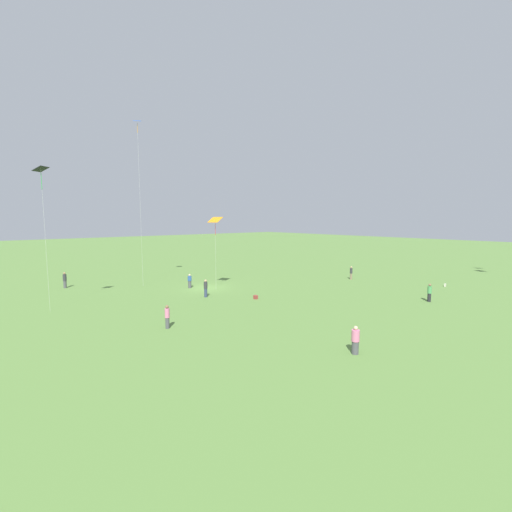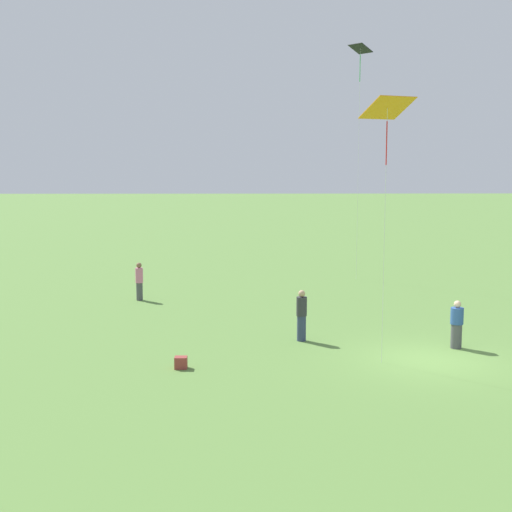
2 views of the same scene
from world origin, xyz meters
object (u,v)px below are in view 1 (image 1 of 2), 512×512
Objects in this scene: person_3 at (190,281)px; kite_1 at (41,175)px; person_0 at (429,293)px; kite_4 at (215,221)px; picnic_bag_1 at (256,297)px; kite_3 at (138,132)px; person_4 at (206,288)px; picnic_bag_0 at (445,285)px; person_1 at (355,340)px; person_2 at (351,273)px; person_5 at (167,317)px; person_6 at (65,280)px.

kite_1 is at bearing 10.22° from person_3.
person_0 is 22.75m from kite_4.
kite_3 is at bearing -66.94° from picnic_bag_1.
person_4 is 0.15× the size of kite_1.
person_1 is at bearing 10.35° from picnic_bag_0.
kite_3 is at bearing 3.37° from person_0.
person_2 is at bearing 42.28° from kite_3.
picnic_bag_1 is (-2.24, 9.01, -0.61)m from person_3.
person_3 reaches higher than picnic_bag_0.
person_1 is 0.94× the size of person_4.
kite_4 is 27.68m from picnic_bag_0.
kite_3 is (22.41, -13.44, 16.71)m from person_2.
person_6 is (2.33, -21.12, 0.04)m from person_5.
person_1 is 25.85m from picnic_bag_0.
person_4 is at bearing 83.72° from person_3.
person_3 is 7.61m from kite_4.
kite_1 is at bearing -25.19° from picnic_bag_0.
person_3 is (18.83, -8.78, -0.09)m from person_2.
kite_1 reaches higher than picnic_bag_1.
person_4 is 7.63m from kite_4.
kite_4 reaches higher than picnic_bag_1.
person_4 is 10.04m from person_5.
person_0 is at bearing -128.51° from person_6.
person_0 is 0.21× the size of kite_4.
kite_3 is at bearing -122.83° from kite_4.
picnic_bag_1 is at bearing -129.08° from person_5.
person_5 reaches higher than picnic_bag_0.
person_4 is at bearing -134.15° from person_6.
person_5 is at bearing -12.22° from picnic_bag_0.
person_0 is at bearing 151.24° from kite_1.
kite_1 reaches higher than person_0.
kite_1 is at bearing 170.45° from person_1.
picnic_bag_0 is (-33.99, 27.97, -0.74)m from person_6.
person_6 reaches higher than person_2.
person_0 reaches higher than person_3.
picnic_bag_0 is at bearing 32.08° from kite_3.
person_4 is 0.98× the size of person_6.
person_3 is at bearing -76.05° from picnic_bag_1.
person_4 is (-1.23, -18.22, 0.08)m from person_1.
kite_4 reaches higher than person_1.
picnic_bag_0 is (-31.66, 6.85, -0.70)m from person_5.
person_5 is 0.09× the size of kite_3.
person_3 is 0.94× the size of person_5.
person_2 is 19.34m from kite_4.
kite_3 is (17.72, -25.30, 16.72)m from person_0.
person_2 reaches higher than picnic_bag_1.
picnic_bag_0 is (-4.30, 9.90, -0.71)m from person_2.
person_5 is 0.21× the size of kite_4.
person_3 is 0.09× the size of kite_3.
person_1 reaches higher than picnic_bag_1.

